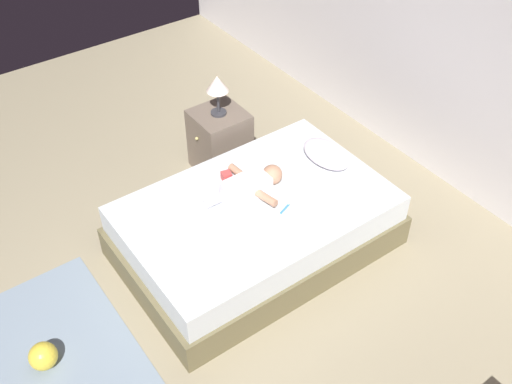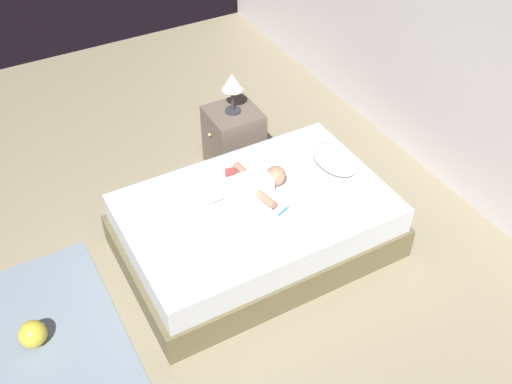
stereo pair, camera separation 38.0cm
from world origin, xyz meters
The scene contains 11 objects.
ground_plane centered at (0.00, 0.00, 0.00)m, with size 8.00×8.00×0.00m, color gray.
wall_behind_bed centered at (0.00, 3.00, 1.31)m, with size 8.00×0.12×2.62m, color silver.
bed centered at (-0.24, 1.13, 0.23)m, with size 1.29×1.99×0.48m.
pillow centered at (-0.33, 1.87, 0.53)m, with size 0.44×0.28×0.11m.
baby centered at (-0.36, 1.16, 0.54)m, with size 0.54×0.64×0.15m.
toothbrush centered at (-0.07, 1.27, 0.49)m, with size 0.06×0.13×0.02m.
nightstand centered at (-1.23, 1.46, 0.29)m, with size 0.43×0.46×0.58m.
lamp centered at (-1.23, 1.46, 0.84)m, with size 0.18×0.18×0.36m.
rug centered at (-0.22, -0.60, 0.00)m, with size 1.47×1.16×0.01m.
toy_ball centered at (-0.19, -0.58, 0.10)m, with size 0.19×0.19×0.19m, color gold.
toy_block centered at (-0.58, 1.10, 0.51)m, with size 0.08×0.08×0.07m.
Camera 1 is at (2.36, -0.75, 3.43)m, focal length 42.25 mm.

